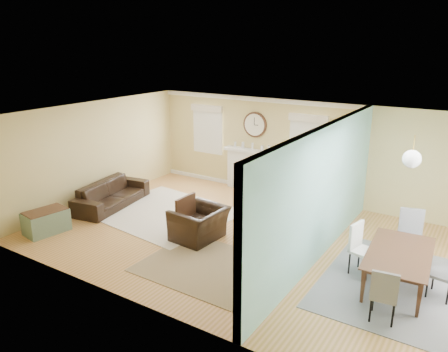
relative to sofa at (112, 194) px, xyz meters
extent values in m
plane|color=#A97633|center=(3.90, 0.14, -0.32)|extent=(9.00, 9.00, 0.00)
cube|color=tan|center=(3.90, 3.14, 0.98)|extent=(9.00, 0.02, 2.60)
cube|color=tan|center=(3.90, -2.86, 0.98)|extent=(9.00, 0.02, 2.60)
cube|color=tan|center=(-0.60, 0.14, 0.98)|extent=(0.02, 6.00, 2.60)
cube|color=white|center=(3.90, 0.14, 2.28)|extent=(9.00, 6.00, 0.02)
cube|color=tan|center=(5.40, 1.54, 0.98)|extent=(0.12, 3.20, 2.60)
cube|color=tan|center=(5.40, -2.36, 0.98)|extent=(0.12, 1.00, 2.60)
cube|color=tan|center=(5.40, -0.96, 2.08)|extent=(0.12, 1.80, 0.40)
cube|color=white|center=(5.33, -0.06, 0.78)|extent=(0.04, 0.12, 2.20)
cube|color=white|center=(5.33, -1.86, 0.78)|extent=(0.04, 0.12, 2.20)
cube|color=white|center=(5.33, -0.96, 1.88)|extent=(0.04, 1.92, 0.12)
cube|color=#7ABFB9|center=(5.47, 0.14, 0.98)|extent=(0.02, 6.00, 2.60)
cube|color=white|center=(2.40, 3.02, 0.23)|extent=(1.50, 0.24, 1.10)
cube|color=white|center=(2.40, 2.99, 0.81)|extent=(1.70, 0.30, 0.08)
cube|color=black|center=(2.40, 3.12, 0.18)|extent=(0.85, 0.02, 0.75)
cube|color=gold|center=(2.40, 3.01, 0.10)|extent=(0.85, 0.02, 0.62)
cylinder|color=#4B2A1B|center=(2.40, 3.11, 1.53)|extent=(0.70, 0.06, 0.70)
cylinder|color=silver|center=(2.40, 3.07, 1.53)|extent=(0.60, 0.01, 0.60)
cube|color=black|center=(2.40, 3.07, 1.63)|extent=(0.02, 0.01, 0.20)
cube|color=black|center=(2.46, 3.07, 1.53)|extent=(0.12, 0.01, 0.02)
cube|color=white|center=(0.85, 3.12, 1.23)|extent=(0.90, 0.03, 1.30)
cube|color=white|center=(0.85, 3.09, 1.23)|extent=(1.00, 0.04, 1.40)
cube|color=beige|center=(0.85, 3.05, 1.86)|extent=(1.05, 0.10, 0.18)
cube|color=white|center=(3.95, 3.12, 1.23)|extent=(0.90, 0.03, 1.30)
cube|color=white|center=(3.95, 3.09, 1.23)|extent=(1.00, 0.04, 1.40)
cube|color=beige|center=(3.95, 3.05, 1.86)|extent=(1.05, 0.10, 0.18)
cylinder|color=gold|center=(6.90, 0.14, 2.13)|extent=(0.02, 0.02, 0.30)
sphere|color=white|center=(6.90, 0.14, 1.88)|extent=(0.30, 0.30, 0.30)
cube|color=beige|center=(1.45, 0.34, -0.31)|extent=(3.38, 3.02, 0.02)
cube|color=#957F5A|center=(3.83, -1.28, -0.31)|extent=(2.40, 1.98, 0.01)
cube|color=slate|center=(6.97, -0.08, -0.31)|extent=(2.44, 3.05, 0.01)
imported|color=black|center=(0.00, 0.00, 0.00)|extent=(1.18, 2.29, 0.64)
imported|color=black|center=(3.01, -0.40, 0.03)|extent=(1.01, 1.13, 0.69)
imported|color=#007852|center=(3.74, 2.10, -0.01)|extent=(0.89, 0.90, 0.61)
cube|color=slate|center=(-0.02, -1.92, -0.07)|extent=(0.68, 0.97, 0.50)
cube|color=#4B2A1B|center=(-0.02, -1.92, 0.19)|extent=(0.65, 0.92, 0.02)
cube|color=#AA6D3D|center=(5.07, 1.69, 0.08)|extent=(0.47, 1.40, 0.80)
cube|color=#4B2A1B|center=(4.84, 1.27, 0.23)|extent=(0.01, 0.37, 0.22)
cube|color=#4B2A1B|center=(4.84, 1.27, -0.04)|extent=(0.01, 0.37, 0.22)
cube|color=#4B2A1B|center=(4.84, 1.69, 0.23)|extent=(0.01, 0.37, 0.22)
cube|color=#4B2A1B|center=(4.84, 1.69, -0.04)|extent=(0.01, 0.37, 0.22)
cube|color=#4B2A1B|center=(4.84, 2.11, 0.23)|extent=(0.01, 0.37, 0.22)
cube|color=#4B2A1B|center=(4.84, 2.11, -0.04)|extent=(0.01, 0.37, 0.22)
imported|color=black|center=(5.05, 1.69, 0.82)|extent=(0.17, 1.16, 0.67)
cylinder|color=white|center=(5.01, 0.75, -0.06)|extent=(0.36, 0.36, 0.52)
imported|color=#337F33|center=(5.01, 0.75, 0.42)|extent=(0.49, 0.50, 0.43)
imported|color=#4B2A1B|center=(6.97, -0.08, 0.00)|extent=(1.13, 1.87, 0.63)
cube|color=slate|center=(6.93, 0.99, 0.15)|extent=(0.54, 0.54, 0.05)
cube|color=slate|center=(6.93, 0.99, 0.41)|extent=(0.44, 0.17, 0.52)
cylinder|color=black|center=(7.05, 1.21, -0.10)|extent=(0.03, 0.03, 0.44)
cylinder|color=black|center=(7.15, 0.87, -0.10)|extent=(0.03, 0.03, 0.44)
cylinder|color=black|center=(6.71, 1.11, -0.10)|extent=(0.03, 0.03, 0.44)
cylinder|color=black|center=(6.81, 0.77, -0.10)|extent=(0.03, 0.03, 0.44)
cube|color=slate|center=(6.96, -1.20, 0.10)|extent=(0.43, 0.43, 0.05)
cube|color=slate|center=(6.96, -1.20, 0.33)|extent=(0.39, 0.10, 0.46)
cylinder|color=black|center=(6.83, -1.37, -0.12)|extent=(0.03, 0.03, 0.39)
cylinder|color=black|center=(6.79, -1.06, -0.12)|extent=(0.03, 0.03, 0.39)
cylinder|color=black|center=(7.14, -1.33, -0.12)|extent=(0.03, 0.03, 0.39)
cylinder|color=black|center=(7.10, -1.02, -0.12)|extent=(0.03, 0.03, 0.39)
cube|color=white|center=(6.33, -0.01, 0.13)|extent=(0.51, 0.51, 0.05)
cube|color=white|center=(6.33, -0.01, 0.38)|extent=(0.15, 0.42, 0.50)
cylinder|color=black|center=(6.21, 0.19, -0.11)|extent=(0.03, 0.03, 0.42)
cylinder|color=black|center=(6.54, 0.11, -0.11)|extent=(0.03, 0.03, 0.42)
cylinder|color=black|center=(6.13, -0.14, -0.11)|extent=(0.03, 0.03, 0.42)
cylinder|color=black|center=(6.46, -0.22, -0.11)|extent=(0.03, 0.03, 0.42)
cube|color=slate|center=(7.61, -0.08, 0.10)|extent=(0.45, 0.45, 0.05)
cube|color=slate|center=(7.61, -0.08, 0.33)|extent=(0.11, 0.39, 0.47)
cylinder|color=black|center=(7.74, -0.26, -0.12)|extent=(0.03, 0.03, 0.39)
cylinder|color=black|center=(7.43, -0.21, -0.12)|extent=(0.03, 0.03, 0.39)
cylinder|color=black|center=(7.48, 0.10, -0.12)|extent=(0.03, 0.03, 0.39)
camera|label=1|loc=(7.99, -7.25, 3.71)|focal=35.00mm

